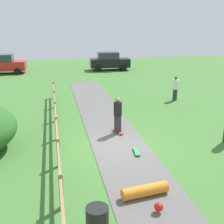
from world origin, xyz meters
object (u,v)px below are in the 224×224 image
object	(u,v)px
parked_car_black	(109,61)
skater_riding	(118,113)
parked_car_red	(3,64)
skater_fallen	(146,192)
skateboard_loose	(137,151)
trash_bin	(97,224)
bystander_white	(176,87)

from	to	relation	value
parked_car_black	skater_riding	bearing A→B (deg)	-99.96
skater_riding	parked_car_black	xyz separation A→B (m)	(3.23, 18.39, -0.03)
skater_riding	parked_car_red	world-z (taller)	parked_car_red
skater_fallen	parked_car_black	distance (m)	24.03
skater_fallen	parked_car_black	bearing A→B (deg)	81.48
skateboard_loose	trash_bin	bearing A→B (deg)	-117.06
parked_car_red	skateboard_loose	bearing A→B (deg)	-69.13
trash_bin	skater_riding	size ratio (longest dim) A/B	0.52
parked_car_red	parked_car_black	world-z (taller)	same
skater_fallen	parked_car_red	xyz separation A→B (m)	(-7.29, 23.75, 0.76)
skater_fallen	skateboard_loose	size ratio (longest dim) A/B	1.85
bystander_white	parked_car_red	size ratio (longest dim) A/B	0.38
skater_fallen	parked_car_red	distance (m)	24.85
parked_car_black	parked_car_red	bearing A→B (deg)	-180.00
trash_bin	bystander_white	bearing A→B (deg)	59.12
trash_bin	skateboard_loose	xyz separation A→B (m)	(2.30, 4.51, -0.36)
bystander_white	skater_riding	bearing A→B (deg)	-134.82
bystander_white	skateboard_loose	bearing A→B (deg)	-123.06
trash_bin	parked_car_black	distance (m)	25.75
skater_riding	skater_fallen	world-z (taller)	skater_riding
skater_fallen	bystander_white	xyz separation A→B (m)	(5.43, 10.50, 0.69)
trash_bin	skateboard_loose	world-z (taller)	trash_bin
parked_car_black	skateboard_loose	bearing A→B (deg)	-98.15
trash_bin	skater_fallen	bearing A→B (deg)	40.25
trash_bin	parked_car_black	world-z (taller)	parked_car_black
bystander_white	parked_car_black	xyz separation A→B (m)	(-1.87, 13.25, 0.07)
skateboard_loose	parked_car_black	distance (m)	20.91
skater_fallen	skater_riding	bearing A→B (deg)	86.47
trash_bin	parked_car_red	distance (m)	25.81
skater_riding	skateboard_loose	bearing A→B (deg)	-83.43
skater_riding	bystander_white	size ratio (longest dim) A/B	1.07
trash_bin	skater_riding	world-z (taller)	skater_riding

